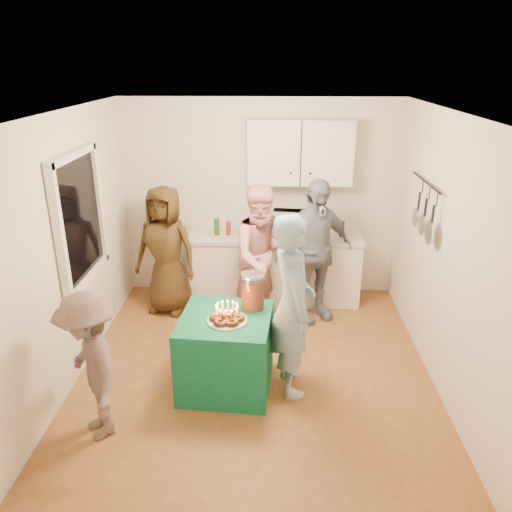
{
  "coord_description": "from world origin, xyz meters",
  "views": [
    {
      "loc": [
        0.16,
        -4.39,
        3.04
      ],
      "look_at": [
        0.0,
        0.35,
        1.15
      ],
      "focal_mm": 35.0,
      "sensor_mm": 36.0,
      "label": 1
    }
  ],
  "objects_px": {
    "counter": "(275,269)",
    "party_table": "(226,352)",
    "woman_back_left": "(166,250)",
    "woman_back_center": "(264,256)",
    "woman_back_right": "(314,251)",
    "child_near_left": "(91,367)",
    "microwave": "(294,224)",
    "man_birthday": "(292,306)",
    "punch_jar": "(253,292)"
  },
  "relations": [
    {
      "from": "punch_jar",
      "to": "child_near_left",
      "type": "relative_size",
      "value": 0.26
    },
    {
      "from": "microwave",
      "to": "woman_back_right",
      "type": "distance_m",
      "value": 0.59
    },
    {
      "from": "counter",
      "to": "woman_back_center",
      "type": "distance_m",
      "value": 0.76
    },
    {
      "from": "man_birthday",
      "to": "child_near_left",
      "type": "xyz_separation_m",
      "value": [
        -1.68,
        -0.71,
        -0.23
      ]
    },
    {
      "from": "party_table",
      "to": "woman_back_right",
      "type": "bearing_deg",
      "value": 56.93
    },
    {
      "from": "microwave",
      "to": "party_table",
      "type": "xyz_separation_m",
      "value": [
        -0.71,
        -1.95,
        -0.68
      ]
    },
    {
      "from": "child_near_left",
      "to": "counter",
      "type": "bearing_deg",
      "value": 116.22
    },
    {
      "from": "child_near_left",
      "to": "woman_back_left",
      "type": "bearing_deg",
      "value": 141.81
    },
    {
      "from": "punch_jar",
      "to": "woman_back_left",
      "type": "distance_m",
      "value": 1.79
    },
    {
      "from": "woman_back_left",
      "to": "woman_back_center",
      "type": "height_order",
      "value": "woman_back_center"
    },
    {
      "from": "woman_back_right",
      "to": "child_near_left",
      "type": "relative_size",
      "value": 1.33
    },
    {
      "from": "party_table",
      "to": "punch_jar",
      "type": "height_order",
      "value": "punch_jar"
    },
    {
      "from": "party_table",
      "to": "woman_back_left",
      "type": "bearing_deg",
      "value": 119.04
    },
    {
      "from": "party_table",
      "to": "woman_back_left",
      "type": "xyz_separation_m",
      "value": [
        -0.88,
        1.59,
        0.44
      ]
    },
    {
      "from": "counter",
      "to": "child_near_left",
      "type": "height_order",
      "value": "child_near_left"
    },
    {
      "from": "counter",
      "to": "microwave",
      "type": "distance_m",
      "value": 0.68
    },
    {
      "from": "counter",
      "to": "party_table",
      "type": "xyz_separation_m",
      "value": [
        -0.47,
        -1.95,
        -0.05
      ]
    },
    {
      "from": "counter",
      "to": "microwave",
      "type": "height_order",
      "value": "microwave"
    },
    {
      "from": "punch_jar",
      "to": "woman_back_left",
      "type": "xyz_separation_m",
      "value": [
        -1.13,
        1.37,
        -0.11
      ]
    },
    {
      "from": "party_table",
      "to": "child_near_left",
      "type": "height_order",
      "value": "child_near_left"
    },
    {
      "from": "woman_back_right",
      "to": "child_near_left",
      "type": "bearing_deg",
      "value": -159.81
    },
    {
      "from": "child_near_left",
      "to": "party_table",
      "type": "bearing_deg",
      "value": 89.86
    },
    {
      "from": "counter",
      "to": "child_near_left",
      "type": "relative_size",
      "value": 1.66
    },
    {
      "from": "man_birthday",
      "to": "woman_back_right",
      "type": "distance_m",
      "value": 1.46
    },
    {
      "from": "party_table",
      "to": "man_birthday",
      "type": "distance_m",
      "value": 0.81
    },
    {
      "from": "punch_jar",
      "to": "man_birthday",
      "type": "height_order",
      "value": "man_birthday"
    },
    {
      "from": "microwave",
      "to": "counter",
      "type": "bearing_deg",
      "value": -175.26
    },
    {
      "from": "microwave",
      "to": "woman_back_center",
      "type": "bearing_deg",
      "value": -116.49
    },
    {
      "from": "party_table",
      "to": "woman_back_center",
      "type": "bearing_deg",
      "value": 75.87
    },
    {
      "from": "woman_back_left",
      "to": "woman_back_center",
      "type": "bearing_deg",
      "value": 2.75
    },
    {
      "from": "microwave",
      "to": "party_table",
      "type": "height_order",
      "value": "microwave"
    },
    {
      "from": "party_table",
      "to": "woman_back_center",
      "type": "height_order",
      "value": "woman_back_center"
    },
    {
      "from": "party_table",
      "to": "woman_back_center",
      "type": "relative_size",
      "value": 0.5
    },
    {
      "from": "party_table",
      "to": "man_birthday",
      "type": "height_order",
      "value": "man_birthday"
    },
    {
      "from": "microwave",
      "to": "woman_back_left",
      "type": "bearing_deg",
      "value": -162.44
    },
    {
      "from": "counter",
      "to": "man_birthday",
      "type": "xyz_separation_m",
      "value": [
        0.16,
        -1.94,
        0.46
      ]
    },
    {
      "from": "punch_jar",
      "to": "woman_back_right",
      "type": "distance_m",
      "value": 1.4
    },
    {
      "from": "microwave",
      "to": "man_birthday",
      "type": "relative_size",
      "value": 0.31
    },
    {
      "from": "man_birthday",
      "to": "woman_back_left",
      "type": "distance_m",
      "value": 2.19
    },
    {
      "from": "man_birthday",
      "to": "woman_back_right",
      "type": "relative_size",
      "value": 1.01
    },
    {
      "from": "punch_jar",
      "to": "man_birthday",
      "type": "relative_size",
      "value": 0.19
    },
    {
      "from": "punch_jar",
      "to": "child_near_left",
      "type": "xyz_separation_m",
      "value": [
        -1.31,
        -0.92,
        -0.27
      ]
    },
    {
      "from": "counter",
      "to": "microwave",
      "type": "xyz_separation_m",
      "value": [
        0.24,
        0.0,
        0.63
      ]
    },
    {
      "from": "counter",
      "to": "microwave",
      "type": "bearing_deg",
      "value": 0.0
    },
    {
      "from": "woman_back_left",
      "to": "microwave",
      "type": "bearing_deg",
      "value": 27.31
    },
    {
      "from": "microwave",
      "to": "woman_back_center",
      "type": "distance_m",
      "value": 0.75
    },
    {
      "from": "microwave",
      "to": "punch_jar",
      "type": "distance_m",
      "value": 1.8
    },
    {
      "from": "counter",
      "to": "woman_back_right",
      "type": "bearing_deg",
      "value": -47.84
    },
    {
      "from": "microwave",
      "to": "woman_back_center",
      "type": "xyz_separation_m",
      "value": [
        -0.37,
        -0.61,
        -0.21
      ]
    },
    {
      "from": "woman_back_left",
      "to": "punch_jar",
      "type": "bearing_deg",
      "value": -35.97
    }
  ]
}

